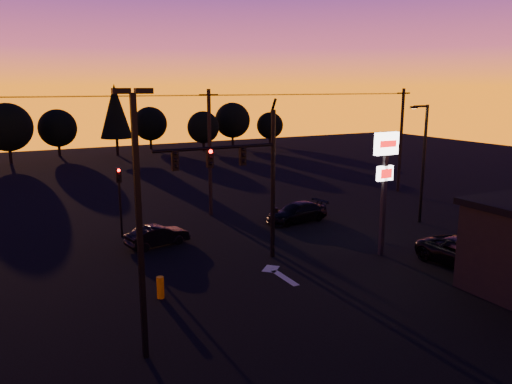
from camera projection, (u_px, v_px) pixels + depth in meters
ground at (287, 287)px, 23.29m from camera, size 120.00×120.00×0.00m
lane_arrow at (278, 273)px, 24.96m from camera, size 1.20×3.10×0.01m
traffic_signal_mast at (246, 170)px, 25.68m from camera, size 6.79×0.52×8.58m
secondary_signal at (120, 192)px, 30.38m from camera, size 0.30×0.31×4.35m
parking_lot_light at (138, 209)px, 16.19m from camera, size 1.25×0.30×9.14m
pylon_sign at (385, 168)px, 26.74m from camera, size 1.50×0.28×6.80m
streetlight at (423, 159)px, 33.44m from camera, size 1.55×0.35×8.00m
utility_pole_1 at (210, 152)px, 35.37m from camera, size 1.40×0.26×9.00m
utility_pole_2 at (401, 140)px, 43.53m from camera, size 1.40×0.26×9.00m
power_wires at (209, 95)px, 34.55m from camera, size 36.00×1.22×0.07m
bollard at (160, 287)px, 22.00m from camera, size 0.33×0.33×0.98m
tree_2 at (8, 127)px, 59.45m from camera, size 5.77×5.78×7.26m
tree_3 at (58, 128)px, 65.76m from camera, size 4.95×4.95×6.22m
tree_4 at (115, 111)px, 65.88m from camera, size 4.18×4.18×9.50m
tree_5 at (150, 124)px, 73.39m from camera, size 4.95×4.95×6.22m
tree_6 at (203, 127)px, 70.98m from camera, size 4.54×4.54×5.71m
tree_7 at (232, 120)px, 76.16m from camera, size 5.36×5.36×6.74m
tree_8 at (270, 125)px, 78.21m from camera, size 4.12×4.12×5.19m
car_mid at (158, 235)px, 29.22m from camera, size 3.91×2.02×1.23m
car_right at (297, 212)px, 34.38m from camera, size 4.73×2.34×1.32m
suv_parked at (467, 254)px, 25.65m from camera, size 2.84×5.39×1.45m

